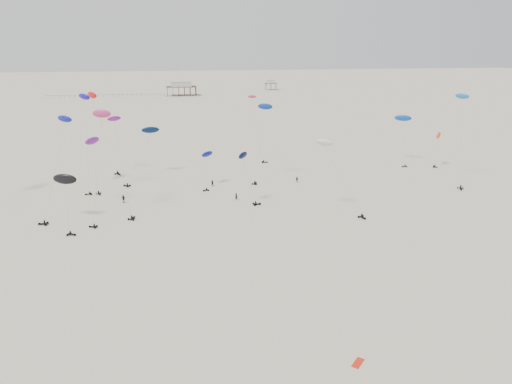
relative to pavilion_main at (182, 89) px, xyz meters
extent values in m
plane|color=beige|center=(10.00, -150.00, -4.22)|extent=(900.00, 900.00, 0.00)
cube|color=brown|center=(0.00, 0.00, 1.93)|extent=(21.00, 13.00, 0.30)
cube|color=silver|center=(0.00, 0.00, 3.68)|extent=(14.00, 8.40, 3.20)
cube|color=#B2B2AD|center=(0.00, 0.00, 5.43)|extent=(15.00, 9.00, 0.30)
cube|color=brown|center=(70.00, 30.00, 0.93)|extent=(9.00, 7.00, 0.30)
cube|color=silver|center=(70.00, 30.00, 2.28)|extent=(5.60, 4.20, 2.40)
cube|color=#B2B2AD|center=(70.00, 30.00, 3.63)|extent=(6.00, 4.50, 0.30)
cube|color=black|center=(-52.00, 0.00, -2.77)|extent=(80.00, 0.10, 0.10)
cylinder|color=gray|center=(30.19, -258.80, 3.57)|extent=(0.03, 0.03, 17.70)
ellipsoid|color=silver|center=(26.74, -254.69, 11.38)|extent=(4.46, 4.33, 2.16)
cylinder|color=gray|center=(-18.07, -249.83, 6.15)|extent=(0.03, 0.03, 22.47)
ellipsoid|color=#861B96|center=(-19.75, -244.29, 16.36)|extent=(3.57, 2.88, 1.61)
cylinder|color=gray|center=(1.48, -233.41, -0.04)|extent=(0.03, 0.03, 9.33)
ellipsoid|color=#0A158E|center=(1.96, -230.46, 4.28)|extent=(4.18, 4.01, 2.02)
cylinder|color=gray|center=(69.19, -240.64, 7.38)|extent=(0.03, 0.03, 24.36)
ellipsoid|color=blue|center=(71.09, -235.36, 18.88)|extent=(3.61, 4.08, 1.93)
cylinder|color=gray|center=(-27.35, -228.47, 1.37)|extent=(0.03, 0.03, 16.76)
ellipsoid|color=#791C9C|center=(-28.60, -221.79, 7.18)|extent=(4.64, 5.29, 2.54)
cylinder|color=gray|center=(16.64, -228.78, 5.83)|extent=(0.03, 0.03, 20.34)
ellipsoid|color=#0B2F96|center=(18.64, -225.25, 15.92)|extent=(4.53, 3.45, 2.11)
cylinder|color=gray|center=(-26.08, -213.98, 7.12)|extent=(0.03, 0.03, 22.21)
ellipsoid|color=red|center=(-28.97, -212.04, 18.46)|extent=(4.05, 4.49, 2.19)
cylinder|color=gray|center=(10.68, -248.81, 1.67)|extent=(0.03, 0.03, 10.99)
ellipsoid|color=#040C37|center=(9.25, -247.65, 7.53)|extent=(3.37, 3.88, 1.87)
cylinder|color=gray|center=(-28.44, -232.00, 7.72)|extent=(0.03, 0.03, 23.40)
ellipsoid|color=#180DB1|center=(-28.35, -229.00, 19.82)|extent=(4.40, 4.58, 2.17)
cylinder|color=gray|center=(-22.87, -254.33, 6.96)|extent=(0.03, 0.03, 23.34)
ellipsoid|color=#C82F75|center=(-21.70, -249.46, 18.25)|extent=(4.37, 2.46, 1.99)
cylinder|color=gray|center=(20.25, -204.14, 5.95)|extent=(0.03, 0.03, 20.85)
ellipsoid|color=#DB337A|center=(18.96, -199.99, 15.93)|extent=(3.02, 1.88, 1.39)
cylinder|color=gray|center=(-32.60, -249.96, 6.17)|extent=(0.03, 0.03, 22.90)
ellipsoid|color=#0D17AA|center=(-30.47, -244.15, 16.55)|extent=(4.39, 3.83, 2.07)
cylinder|color=gray|center=(64.58, -216.47, 2.54)|extent=(0.03, 0.03, 15.18)
ellipsoid|color=#0E46BB|center=(65.71, -212.17, 9.65)|extent=(5.84, 4.68, 2.68)
cylinder|color=gray|center=(-29.03, -257.48, 0.10)|extent=(0.03, 0.03, 13.21)
ellipsoid|color=black|center=(-30.22, -252.10, 4.73)|extent=(5.76, 3.40, 2.62)
cylinder|color=gray|center=(72.87, -222.06, 0.61)|extent=(0.03, 0.03, 8.41)
ellipsoid|color=#FF540D|center=(73.35, -221.38, 5.54)|extent=(3.82, 4.48, 2.15)
cylinder|color=gray|center=(-16.43, -221.95, 2.07)|extent=(0.03, 0.03, 18.92)
ellipsoid|color=#051942|center=(-13.20, -215.01, 8.55)|extent=(5.32, 2.85, 2.54)
imported|color=black|center=(7.85, -245.27, -4.22)|extent=(0.95, 0.89, 2.15)
imported|color=black|center=(26.41, -232.23, -4.22)|extent=(1.07, 0.89, 1.91)
imported|color=black|center=(-19.32, -242.93, -4.22)|extent=(1.53, 1.30, 2.29)
imported|color=black|center=(3.02, -232.33, -4.22)|extent=(0.87, 0.69, 2.12)
cube|color=red|center=(14.35, -311.85, -4.22)|extent=(2.13, 2.25, 0.08)
camera|label=1|loc=(-6.37, -361.07, 33.46)|focal=35.00mm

